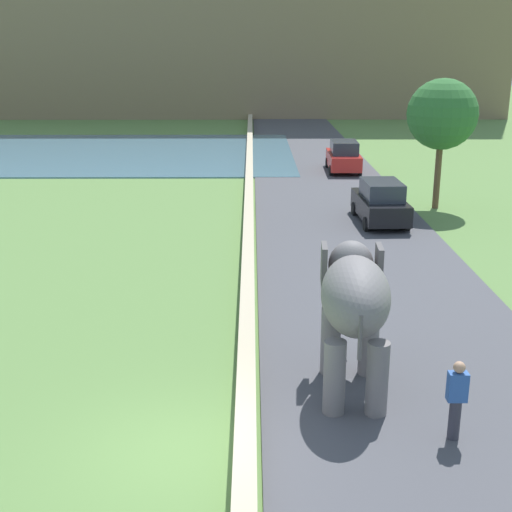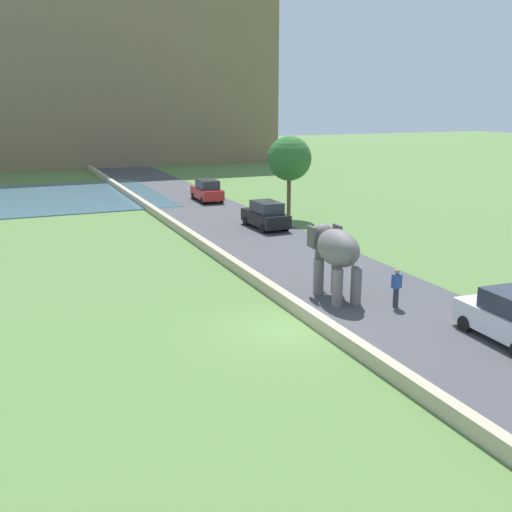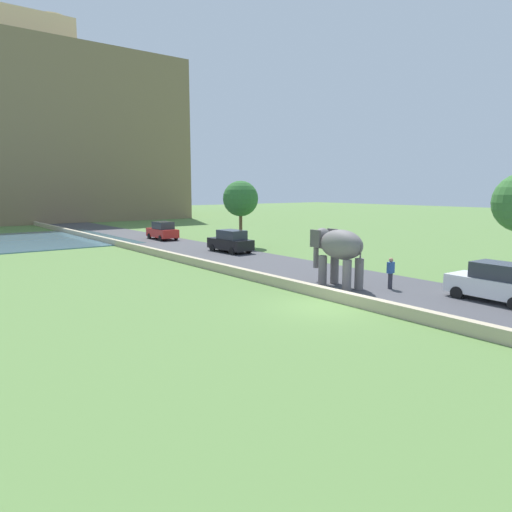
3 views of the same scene
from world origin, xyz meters
name	(u,v)px [view 3 (image 3 of 3)]	position (x,y,z in m)	size (l,w,h in m)	color
ground_plane	(323,307)	(0.00, 0.00, 0.00)	(220.00, 220.00, 0.00)	#567A3D
road_surface	(191,249)	(5.00, 20.00, 0.03)	(7.00, 120.00, 0.06)	#424247
barrier_wall	(160,253)	(1.20, 18.00, 0.26)	(0.40, 110.00, 0.51)	tan
elephant	(338,248)	(3.44, 2.36, 2.04)	(1.58, 3.51, 2.99)	slate
person_beside_elephant	(391,273)	(5.08, 0.32, 0.87)	(0.36, 0.22, 1.63)	#33333D
car_white	(497,283)	(6.57, -4.18, 0.90)	(1.93, 4.07, 1.80)	white
car_black	(231,241)	(6.58, 16.48, 0.90)	(1.91, 4.06, 1.80)	black
car_red	(163,231)	(6.57, 28.24, 0.90)	(1.88, 4.05, 1.80)	red
tree_mid	(241,199)	(9.58, 19.28, 4.14)	(3.05, 3.05, 5.69)	brown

